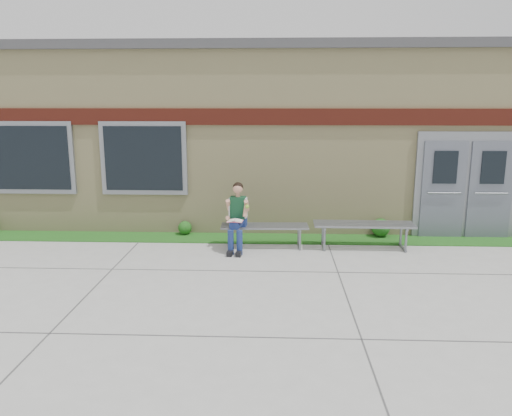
{
  "coord_description": "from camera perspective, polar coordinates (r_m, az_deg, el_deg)",
  "views": [
    {
      "loc": [
        -0.09,
        -7.82,
        2.94
      ],
      "look_at": [
        -0.49,
        1.7,
        0.88
      ],
      "focal_mm": 35.0,
      "sensor_mm": 36.0,
      "label": 1
    }
  ],
  "objects": [
    {
      "name": "ground",
      "position": [
        8.36,
        2.88,
        -8.42
      ],
      "size": [
        80.0,
        80.0,
        0.0
      ],
      "primitive_type": "plane",
      "color": "#9E9E99",
      "rests_on": "ground"
    },
    {
      "name": "shrub_mid",
      "position": [
        11.21,
        -8.13,
        -2.24
      ],
      "size": [
        0.3,
        0.3,
        0.3
      ],
      "primitive_type": "sphere",
      "color": "#154B14",
      "rests_on": "grass_strip"
    },
    {
      "name": "girl",
      "position": [
        9.91,
        -2.17,
        -0.85
      ],
      "size": [
        0.48,
        0.82,
        1.35
      ],
      "rotation": [
        0.0,
        0.0,
        -0.1
      ],
      "color": "navy",
      "rests_on": "ground"
    },
    {
      "name": "bench_left",
      "position": [
        10.16,
        0.99,
        -2.55
      ],
      "size": [
        1.78,
        0.56,
        0.46
      ],
      "rotation": [
        0.0,
        0.0,
        0.04
      ],
      "color": "slate",
      "rests_on": "ground"
    },
    {
      "name": "grass_strip",
      "position": [
        10.83,
        2.77,
        -3.52
      ],
      "size": [
        16.0,
        0.8,
        0.02
      ],
      "primitive_type": "cube",
      "color": "#154B14",
      "rests_on": "ground"
    },
    {
      "name": "bench_right",
      "position": [
        10.3,
        12.2,
        -2.36
      ],
      "size": [
        2.01,
        0.58,
        0.52
      ],
      "rotation": [
        0.0,
        0.0,
        -0.01
      ],
      "color": "slate",
      "rests_on": "ground"
    },
    {
      "name": "shrub_east",
      "position": [
        11.25,
        14.07,
        -2.18
      ],
      "size": [
        0.4,
        0.4,
        0.4
      ],
      "primitive_type": "sphere",
      "color": "#154B14",
      "rests_on": "grass_strip"
    },
    {
      "name": "school_building",
      "position": [
        13.84,
        2.78,
        8.71
      ],
      "size": [
        16.2,
        6.22,
        4.2
      ],
      "color": "beige",
      "rests_on": "ground"
    }
  ]
}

